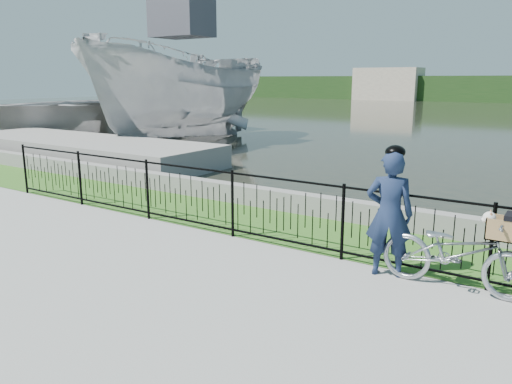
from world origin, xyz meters
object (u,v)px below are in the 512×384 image
Objects in this scene: cyclist at (389,212)px; boat_near at (184,92)px; dock at (83,149)px; bicycle_rig at (458,252)px; boat_far at (122,108)px.

cyclist is 0.17× the size of boat_near.
boat_near is (0.05, 5.01, 1.76)m from dock.
bicycle_rig is 0.98m from cyclist.
boat_far is (-16.42, 10.02, 0.41)m from cyclist.
dock is 7.60m from boat_far.
boat_near is at bearing -10.93° from boat_far.
boat_near reaches higher than bicycle_rig.
dock is at bearing 160.78° from cyclist.
boat_near reaches higher than cyclist.
boat_near reaches higher than dock.
boat_near reaches higher than boat_far.
boat_far is at bearing 128.29° from dock.
cyclist is 14.87m from boat_near.
cyclist is at bearing 179.81° from bicycle_rig.
boat_far is at bearing 149.96° from bicycle_rig.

